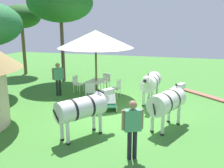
{
  "coord_description": "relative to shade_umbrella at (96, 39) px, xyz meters",
  "views": [
    {
      "loc": [
        -9.49,
        -2.37,
        3.64
      ],
      "look_at": [
        0.78,
        0.68,
        1.0
      ],
      "focal_mm": 40.12,
      "sensor_mm": 36.0,
      "label": 1
    }
  ],
  "objects": [
    {
      "name": "acacia_tree_behind_hut",
      "position": [
        2.53,
        3.16,
        1.95
      ],
      "size": [
        3.94,
        3.94,
        6.0
      ],
      "color": "brown",
      "rests_on": "ground_plane"
    },
    {
      "name": "patio_chair_west_end",
      "position": [
        -0.15,
        -1.14,
        -2.33
      ],
      "size": [
        0.49,
        0.47,
        0.9
      ],
      "rotation": [
        0.0,
        0.0,
        -0.13
      ],
      "color": "white",
      "rests_on": "ground_plane"
    },
    {
      "name": "guest_beside_umbrella",
      "position": [
        -0.7,
        1.78,
        -1.84
      ],
      "size": [
        0.46,
        0.48,
        1.68
      ],
      "rotation": [
        0.0,
        0.0,
        2.32
      ],
      "color": "black",
      "rests_on": "ground_plane"
    },
    {
      "name": "patio_chair_east_end",
      "position": [
        0.12,
        1.14,
        -2.33
      ],
      "size": [
        0.48,
        0.46,
        0.9
      ],
      "rotation": [
        0.0,
        0.0,
        -3.25
      ],
      "color": "white",
      "rests_on": "ground_plane"
    },
    {
      "name": "zebra_toward_hut",
      "position": [
        -3.23,
        -3.81,
        -1.87
      ],
      "size": [
        2.08,
        1.28,
        1.51
      ],
      "rotation": [
        0.0,
        0.0,
        4.3
      ],
      "color": "silver",
      "rests_on": "ground_plane"
    },
    {
      "name": "acacia_tree_far_lawn",
      "position": [
        3.7,
        6.85,
        1.17
      ],
      "size": [
        2.68,
        2.68,
        4.86
      ],
      "color": "brown",
      "rests_on": "ground_plane"
    },
    {
      "name": "shade_umbrella",
      "position": [
        0.0,
        0.0,
        0.0
      ],
      "size": [
        3.78,
        3.78,
        3.28
      ],
      "color": "brown",
      "rests_on": "ground_plane"
    },
    {
      "name": "zebra_nearest_camera",
      "position": [
        -4.71,
        -1.25,
        -1.87
      ],
      "size": [
        2.01,
        1.53,
        1.51
      ],
      "rotation": [
        0.0,
        0.0,
        4.12
      ],
      "color": "silver",
      "rests_on": "ground_plane"
    },
    {
      "name": "brick_patio_kerb",
      "position": [
        1.45,
        -5.21,
        -2.81
      ],
      "size": [
        2.17,
        2.3,
        0.08
      ],
      "primitive_type": "cube",
      "rotation": [
        0.0,
        0.0,
        0.82
      ],
      "color": "#985748",
      "rests_on": "ground_plane"
    },
    {
      "name": "zebra_by_umbrella",
      "position": [
        -0.59,
        -2.86,
        -1.86
      ],
      "size": [
        2.24,
        0.8,
        1.52
      ],
      "rotation": [
        0.0,
        0.0,
        1.51
      ],
      "color": "silver",
      "rests_on": "ground_plane"
    },
    {
      "name": "patio_chair_near_hut",
      "position": [
        1.14,
        -0.14,
        -2.33
      ],
      "size": [
        0.47,
        0.49,
        0.9
      ],
      "rotation": [
        0.0,
        0.0,
        1.45
      ],
      "color": "white",
      "rests_on": "ground_plane"
    },
    {
      "name": "striped_lounge_chair",
      "position": [
        -1.99,
        -1.33,
        -2.6
      ],
      "size": [
        0.94,
        0.78,
        0.62
      ],
      "rotation": [
        0.0,
        0.0,
        1.93
      ],
      "color": "#399E6B",
      "rests_on": "ground_plane"
    },
    {
      "name": "patio_dining_table",
      "position": [
        -0.0,
        -0.0,
        -2.2
      ],
      "size": [
        1.3,
        0.92,
        0.74
      ],
      "rotation": [
        0.0,
        0.0,
        -0.09
      ],
      "color": "silver",
      "rests_on": "ground_plane"
    },
    {
      "name": "ground_plane",
      "position": [
        -2.22,
        -1.95,
        -2.85
      ],
      "size": [
        36.0,
        36.0,
        0.0
      ],
      "primitive_type": "plane",
      "color": "#3E7930"
    },
    {
      "name": "patio_chair_near_lawn",
      "position": [
        -1.14,
        -0.14,
        -2.33
      ],
      "size": [
        0.47,
        0.49,
        0.9
      ],
      "rotation": [
        0.0,
        0.0,
        -1.45
      ],
      "color": "silver",
      "rests_on": "ground_plane"
    },
    {
      "name": "standing_watcher",
      "position": [
        -5.62,
        -3.08,
        -1.85
      ],
      "size": [
        0.39,
        0.54,
        1.67
      ],
      "rotation": [
        0.0,
        0.0,
        -1.11
      ],
      "color": "black",
      "rests_on": "ground_plane"
    }
  ]
}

